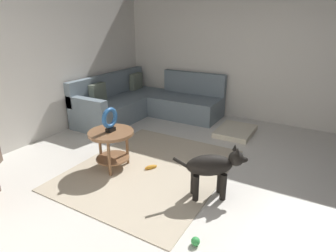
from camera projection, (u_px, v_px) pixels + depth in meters
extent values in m
cube|color=silver|center=(192.00, 192.00, 3.39)|extent=(6.00, 6.00, 0.10)
cube|color=silver|center=(21.00, 59.00, 4.26)|extent=(6.00, 0.12, 2.70)
cube|color=silver|center=(261.00, 52.00, 5.28)|extent=(0.12, 6.00, 2.70)
cube|color=#BCAD93|center=(151.00, 169.00, 3.82)|extent=(2.30, 1.90, 0.01)
cube|color=slate|center=(124.00, 107.00, 5.82)|extent=(2.20, 0.85, 0.42)
cube|color=slate|center=(109.00, 85.00, 5.83)|extent=(2.20, 0.14, 0.46)
cube|color=slate|center=(186.00, 107.00, 5.85)|extent=(0.85, 1.40, 0.42)
cube|color=slate|center=(194.00, 83.00, 5.98)|extent=(0.14, 1.40, 0.46)
cube|color=slate|center=(86.00, 104.00, 4.88)|extent=(0.16, 0.85, 0.22)
cube|color=slate|center=(136.00, 82.00, 6.39)|extent=(0.39, 0.17, 0.39)
cube|color=slate|center=(98.00, 93.00, 5.38)|extent=(0.39, 0.16, 0.38)
cylinder|color=brown|center=(111.00, 133.00, 3.67)|extent=(0.60, 0.60, 0.04)
cylinder|color=brown|center=(113.00, 158.00, 3.80)|extent=(0.45, 0.45, 0.02)
cylinder|color=brown|center=(100.00, 148.00, 3.87)|extent=(0.04, 0.04, 0.50)
cylinder|color=brown|center=(109.00, 159.00, 3.57)|extent=(0.04, 0.04, 0.50)
cylinder|color=brown|center=(127.00, 148.00, 3.87)|extent=(0.04, 0.04, 0.50)
cube|color=black|center=(111.00, 130.00, 3.66)|extent=(0.12, 0.08, 0.05)
torus|color=#265999|center=(110.00, 118.00, 3.60)|extent=(0.28, 0.06, 0.28)
cube|color=beige|center=(235.00, 131.00, 5.00)|extent=(0.80, 0.60, 0.09)
cylinder|color=black|center=(220.00, 180.00, 3.25)|extent=(0.07, 0.07, 0.32)
cylinder|color=black|center=(223.00, 187.00, 3.12)|extent=(0.07, 0.07, 0.32)
cylinder|color=black|center=(194.00, 182.00, 3.22)|extent=(0.07, 0.07, 0.32)
cylinder|color=black|center=(196.00, 188.00, 3.09)|extent=(0.07, 0.07, 0.32)
ellipsoid|color=black|center=(209.00, 165.00, 3.08)|extent=(0.48, 0.55, 0.24)
sphere|color=black|center=(236.00, 158.00, 3.08)|extent=(0.17, 0.17, 0.17)
ellipsoid|color=black|center=(243.00, 160.00, 3.10)|extent=(0.13, 0.14, 0.07)
cone|color=black|center=(235.00, 147.00, 3.08)|extent=(0.06, 0.06, 0.07)
cone|color=black|center=(238.00, 151.00, 3.00)|extent=(0.06, 0.06, 0.07)
cylinder|color=black|center=(182.00, 163.00, 3.04)|extent=(0.14, 0.19, 0.16)
sphere|color=green|center=(195.00, 241.00, 2.51)|extent=(0.08, 0.08, 0.08)
ellipsoid|color=orange|center=(151.00, 167.00, 3.81)|extent=(0.18, 0.15, 0.06)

